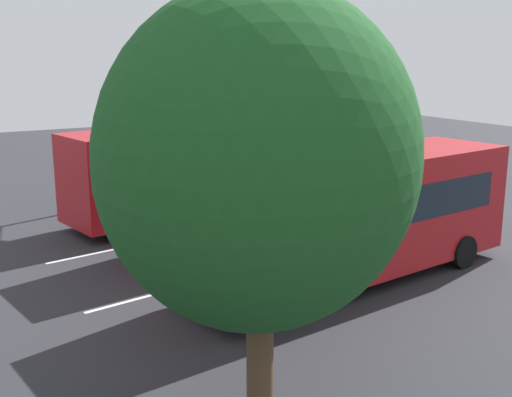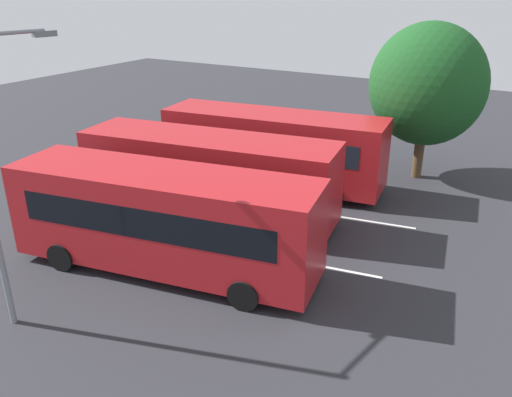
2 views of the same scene
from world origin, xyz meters
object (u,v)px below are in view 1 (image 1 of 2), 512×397
object	(u,v)px
bus_far_left	(355,213)
street_lamp	(194,88)
bus_center_left	(279,182)
depot_tree	(260,160)
pedestrian	(395,173)
bus_center_right	(199,167)

from	to	relation	value
bus_far_left	street_lamp	world-z (taller)	street_lamp
bus_far_left	bus_center_left	world-z (taller)	same
bus_far_left	street_lamp	size ratio (longest dim) A/B	1.33
depot_tree	bus_center_left	bearing A→B (deg)	56.49
street_lamp	depot_tree	distance (m)	17.47
pedestrian	street_lamp	world-z (taller)	street_lamp
bus_center_left	pedestrian	bearing A→B (deg)	10.87
bus_center_left	pedestrian	size ratio (longest dim) A/B	6.15
bus_far_left	depot_tree	xyz separation A→B (m)	(-5.26, -4.24, 2.46)
bus_far_left	pedestrian	world-z (taller)	bus_far_left
bus_center_right	street_lamp	distance (m)	5.02
bus_far_left	pedestrian	distance (m)	10.18
bus_center_left	street_lamp	size ratio (longest dim) A/B	1.33
pedestrian	depot_tree	bearing A→B (deg)	22.33
bus_center_right	street_lamp	world-z (taller)	street_lamp
bus_center_left	street_lamp	distance (m)	8.20
bus_center_right	pedestrian	distance (m)	8.27
pedestrian	depot_tree	distance (m)	17.21
bus_center_right	bus_center_left	bearing A→B (deg)	-85.03
street_lamp	depot_tree	bearing A→B (deg)	-10.44
bus_far_left	pedestrian	xyz separation A→B (m)	(7.51, 6.83, -0.82)
bus_far_left	pedestrian	size ratio (longest dim) A/B	6.13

